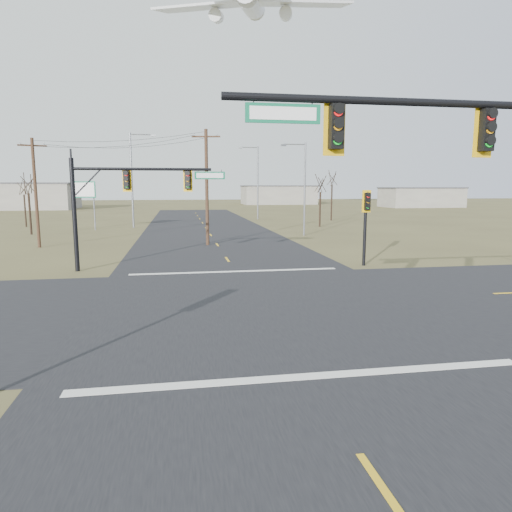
{
  "coord_description": "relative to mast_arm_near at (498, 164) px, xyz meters",
  "views": [
    {
      "loc": [
        -3.16,
        -18.28,
        4.87
      ],
      "look_at": [
        0.1,
        1.0,
        1.9
      ],
      "focal_mm": 32.0,
      "sensor_mm": 36.0,
      "label": 1
    }
  ],
  "objects": [
    {
      "name": "warehouse_mid",
      "position": [
        19.99,
        117.5,
        -2.96
      ],
      "size": [
        20.0,
        12.0,
        5.0
      ],
      "primitive_type": "cube",
      "color": "#9A9688",
      "rests_on": "ground"
    },
    {
      "name": "mast_arm_near",
      "position": [
        0.0,
        0.0,
        0.0
      ],
      "size": [
        10.9,
        0.44,
        7.52
      ],
      "rotation": [
        0.0,
        0.0,
        0.08
      ],
      "color": "black",
      "rests_on": "ground"
    },
    {
      "name": "highway_sign",
      "position": [
        -18.66,
        43.21,
        -1.53
      ],
      "size": [
        2.82,
        0.93,
        5.49
      ],
      "rotation": [
        0.0,
        0.0,
        -0.29
      ],
      "color": "slate",
      "rests_on": "ground"
    },
    {
      "name": "bare_tree_d",
      "position": [
        13.88,
        53.31,
        0.71
      ],
      "size": [
        2.96,
        2.96,
        7.66
      ],
      "rotation": [
        0.0,
        0.0,
        0.02
      ],
      "color": "black",
      "rests_on": "ground"
    },
    {
      "name": "stop_bar_far",
      "position": [
        -5.01,
        15.0,
        -5.43
      ],
      "size": [
        12.0,
        0.4,
        0.01
      ],
      "primitive_type": "cube",
      "color": "silver",
      "rests_on": "road_ns"
    },
    {
      "name": "bare_tree_c",
      "position": [
        9.03,
        43.48,
        -0.14
      ],
      "size": [
        3.77,
        3.77,
        6.79
      ],
      "rotation": [
        0.0,
        0.0,
        0.41
      ],
      "color": "black",
      "rests_on": "ground"
    },
    {
      "name": "streetlight_b",
      "position": [
        3.49,
        57.8,
        0.65
      ],
      "size": [
        3.03,
        0.35,
        10.88
      ],
      "rotation": [
        0.0,
        0.0,
        -0.13
      ],
      "color": "slate",
      "rests_on": "ground"
    },
    {
      "name": "road_ew",
      "position": [
        -5.01,
        7.5,
        -5.45
      ],
      "size": [
        160.0,
        14.0,
        0.02
      ],
      "primitive_type": "cube",
      "color": "black",
      "rests_on": "ground"
    },
    {
      "name": "streetlight_c",
      "position": [
        -13.3,
        45.43,
        0.79
      ],
      "size": [
        3.1,
        0.34,
        11.13
      ],
      "rotation": [
        0.0,
        0.0,
        -0.1
      ],
      "color": "slate",
      "rests_on": "ground"
    },
    {
      "name": "stop_bar_near",
      "position": [
        -5.01,
        0.0,
        -5.43
      ],
      "size": [
        12.0,
        0.4,
        0.01
      ],
      "primitive_type": "cube",
      "color": "silver",
      "rests_on": "road_ns"
    },
    {
      "name": "streetlight_a",
      "position": [
        4.11,
        33.73,
        -0.3
      ],
      "size": [
        2.57,
        0.33,
        9.2
      ],
      "rotation": [
        0.0,
        0.0,
        0.2
      ],
      "color": "slate",
      "rests_on": "ground"
    },
    {
      "name": "utility_pole_near",
      "position": [
        -5.83,
        27.44,
        -0.52
      ],
      "size": [
        2.31,
        0.53,
        9.52
      ],
      "rotation": [
        0.0,
        0.0,
        -0.18
      ],
      "color": "#422D1C",
      "rests_on": "ground"
    },
    {
      "name": "bare_tree_b",
      "position": [
        -26.66,
        48.96,
        -0.64
      ],
      "size": [
        2.63,
        2.63,
        6.04
      ],
      "rotation": [
        0.0,
        0.0,
        -0.12
      ],
      "color": "black",
      "rests_on": "ground"
    },
    {
      "name": "bare_tree_a",
      "position": [
        -23.22,
        39.28,
        -0.19
      ],
      "size": [
        3.5,
        3.5,
        6.66
      ],
      "rotation": [
        0.0,
        0.0,
        0.35
      ],
      "color": "black",
      "rests_on": "ground"
    },
    {
      "name": "pedestal_signal_ne",
      "position": [
        3.18,
        15.69,
        -2.07
      ],
      "size": [
        0.57,
        0.5,
        4.7
      ],
      "rotation": [
        0.0,
        0.0,
        -0.02
      ],
      "color": "black",
      "rests_on": "ground"
    },
    {
      "name": "warehouse_left",
      "position": [
        -45.01,
        97.5,
        -2.71
      ],
      "size": [
        28.0,
        14.0,
        5.5
      ],
      "primitive_type": "cube",
      "color": "#9A9688",
      "rests_on": "ground"
    },
    {
      "name": "jet_airliner",
      "position": [
        5.23,
        73.71,
        31.38
      ],
      "size": [
        27.47,
        28.48,
        14.52
      ],
      "rotation": [
        0.0,
        -0.21,
        1.32
      ],
      "color": "white"
    },
    {
      "name": "mast_arm_far",
      "position": [
        -10.95,
        16.82,
        -0.75
      ],
      "size": [
        8.83,
        0.57,
        6.49
      ],
      "rotation": [
        0.0,
        0.0,
        -0.36
      ],
      "color": "black",
      "rests_on": "ground"
    },
    {
      "name": "utility_pole_far",
      "position": [
        -19.41,
        28.39,
        -0.92
      ],
      "size": [
        2.05,
        0.79,
        8.69
      ],
      "rotation": [
        0.0,
        0.0,
        0.32
      ],
      "color": "#422D1C",
      "rests_on": "ground"
    },
    {
      "name": "road_ns",
      "position": [
        -5.01,
        7.5,
        -5.45
      ],
      "size": [
        14.0,
        160.0,
        0.02
      ],
      "primitive_type": "cube",
      "color": "black",
      "rests_on": "ground"
    },
    {
      "name": "warehouse_right",
      "position": [
        49.99,
        92.5,
        -3.21
      ],
      "size": [
        18.0,
        10.0,
        4.5
      ],
      "primitive_type": "cube",
      "color": "#9A9688",
      "rests_on": "ground"
    },
    {
      "name": "ground",
      "position": [
        -5.01,
        7.5,
        -5.46
      ],
      "size": [
        320.0,
        320.0,
        0.0
      ],
      "primitive_type": "plane",
      "color": "brown",
      "rests_on": "ground"
    }
  ]
}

